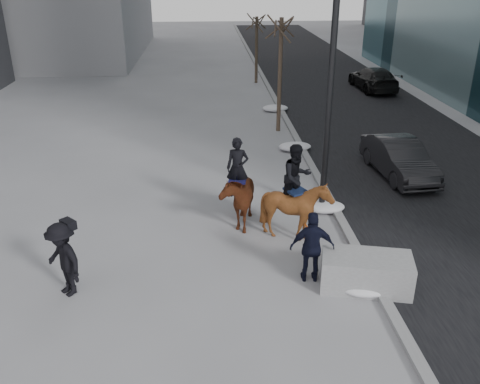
{
  "coord_description": "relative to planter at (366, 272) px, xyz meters",
  "views": [
    {
      "loc": [
        -0.81,
        -10.6,
        6.79
      ],
      "look_at": [
        0.0,
        1.2,
        1.5
      ],
      "focal_mm": 38.0,
      "sensor_mm": 36.0,
      "label": 1
    }
  ],
  "objects": [
    {
      "name": "snow_piles",
      "position": [
        -0.03,
        7.85,
        -0.24
      ],
      "size": [
        1.3,
        16.47,
        0.33
      ],
      "color": "silver",
      "rests_on": "ground"
    },
    {
      "name": "car_near",
      "position": [
        3.13,
        6.61,
        0.25
      ],
      "size": [
        1.69,
        4.04,
        1.3
      ],
      "primitive_type": "imported",
      "rotation": [
        0.0,
        0.0,
        0.08
      ],
      "color": "black",
      "rests_on": "ground"
    },
    {
      "name": "road",
      "position": [
        4.27,
        11.01,
        -0.4
      ],
      "size": [
        8.0,
        90.0,
        0.01
      ],
      "primitive_type": "cube",
      "color": "black",
      "rests_on": "ground"
    },
    {
      "name": "curb",
      "position": [
        0.27,
        11.01,
        -0.34
      ],
      "size": [
        0.25,
        90.0,
        0.12
      ],
      "primitive_type": "cube",
      "color": "gray",
      "rests_on": "ground"
    },
    {
      "name": "tree_far",
      "position": [
        -0.33,
        22.41,
        1.81
      ],
      "size": [
        1.2,
        1.2,
        4.42
      ],
      "primitive_type": null,
      "color": "#372F20",
      "rests_on": "ground"
    },
    {
      "name": "mounted_left",
      "position": [
        -2.71,
        3.43,
        0.52
      ],
      "size": [
        1.16,
        2.04,
        2.49
      ],
      "color": "#4F2A0F",
      "rests_on": "ground"
    },
    {
      "name": "tree_near",
      "position": [
        -0.33,
        12.19,
        2.28
      ],
      "size": [
        1.2,
        1.2,
        5.37
      ],
      "primitive_type": null,
      "color": "#3B2B22",
      "rests_on": "ground"
    },
    {
      "name": "camera_crew",
      "position": [
        -6.76,
        0.23,
        0.48
      ],
      "size": [
        1.26,
        1.26,
        1.75
      ],
      "color": "black",
      "rests_on": "ground"
    },
    {
      "name": "planter",
      "position": [
        0.0,
        0.0,
        0.0
      ],
      "size": [
        2.19,
        1.44,
        0.81
      ],
      "primitive_type": "cube",
      "rotation": [
        0.0,
        0.0,
        -0.23
      ],
      "color": "#99999C",
      "rests_on": "ground"
    },
    {
      "name": "ground",
      "position": [
        -2.73,
        1.01,
        -0.4
      ],
      "size": [
        120.0,
        120.0,
        0.0
      ],
      "primitive_type": "plane",
      "color": "gray",
      "rests_on": "ground"
    },
    {
      "name": "feeder",
      "position": [
        -1.19,
        0.39,
        0.47
      ],
      "size": [
        1.06,
        0.89,
        1.75
      ],
      "color": "black",
      "rests_on": "ground"
    },
    {
      "name": "car_far",
      "position": [
        6.39,
        19.92,
        0.26
      ],
      "size": [
        2.08,
        4.67,
        1.33
      ],
      "primitive_type": "imported",
      "rotation": [
        0.0,
        0.0,
        3.19
      ],
      "color": "black",
      "rests_on": "ground"
    },
    {
      "name": "mounted_right",
      "position": [
        -1.23,
        2.42,
        0.65
      ],
      "size": [
        1.9,
        1.99,
        2.63
      ],
      "color": "#4C2C0F",
      "rests_on": "ground"
    },
    {
      "name": "lamppost",
      "position": [
        -0.13,
        4.33,
        4.59
      ],
      "size": [
        0.25,
        3.22,
        9.09
      ],
      "color": "black",
      "rests_on": "ground"
    }
  ]
}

